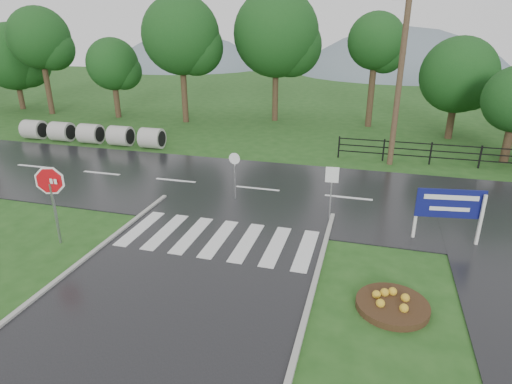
% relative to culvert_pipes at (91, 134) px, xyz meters
% --- Properties ---
extents(ground, '(120.00, 120.00, 0.00)m').
position_rel_culvert_pipes_xyz_m(ground, '(12.09, -15.00, -0.60)').
color(ground, '#214C19').
rests_on(ground, ground).
extents(main_road, '(90.00, 8.00, 0.04)m').
position_rel_culvert_pipes_xyz_m(main_road, '(12.09, -5.00, -0.60)').
color(main_road, black).
rests_on(main_road, ground).
extents(walkway, '(2.20, 11.00, 0.04)m').
position_rel_culvert_pipes_xyz_m(walkway, '(20.59, -11.00, -0.60)').
color(walkway, '#262628').
rests_on(walkway, ground).
extents(crosswalk, '(6.50, 2.80, 0.02)m').
position_rel_culvert_pipes_xyz_m(crosswalk, '(12.09, -10.00, -0.54)').
color(crosswalk, silver).
rests_on(crosswalk, ground).
extents(fence_west, '(9.58, 0.08, 1.20)m').
position_rel_culvert_pipes_xyz_m(fence_west, '(19.84, 1.00, 0.12)').
color(fence_west, black).
rests_on(fence_west, ground).
extents(hills, '(102.00, 48.00, 48.00)m').
position_rel_culvert_pipes_xyz_m(hills, '(15.59, 50.00, -16.14)').
color(hills, slate).
rests_on(hills, ground).
extents(treeline, '(83.20, 5.20, 10.00)m').
position_rel_culvert_pipes_xyz_m(treeline, '(13.09, 9.00, -0.60)').
color(treeline, '#123B15').
rests_on(treeline, ground).
extents(culvert_pipes, '(9.70, 1.20, 1.20)m').
position_rel_culvert_pipes_xyz_m(culvert_pipes, '(0.00, 0.00, 0.00)').
color(culvert_pipes, '#9E9B93').
rests_on(culvert_pipes, ground).
extents(stop_sign, '(1.23, 0.39, 2.87)m').
position_rel_culvert_pipes_xyz_m(stop_sign, '(7.01, -11.63, 1.39)').
color(stop_sign, '#939399').
rests_on(stop_sign, ground).
extents(estate_billboard, '(2.16, 0.37, 1.91)m').
position_rel_culvert_pipes_xyz_m(estate_billboard, '(19.50, -8.06, 0.71)').
color(estate_billboard, silver).
rests_on(estate_billboard, ground).
extents(flower_bed, '(1.87, 1.87, 0.37)m').
position_rel_culvert_pipes_xyz_m(flower_bed, '(17.74, -12.37, -0.46)').
color(flower_bed, '#332111').
rests_on(flower_bed, ground).
extents(reg_sign_small, '(0.48, 0.07, 2.15)m').
position_rel_culvert_pipes_xyz_m(reg_sign_small, '(15.56, -7.50, 0.92)').
color(reg_sign_small, '#939399').
rests_on(reg_sign_small, ground).
extents(reg_sign_round, '(0.48, 0.07, 2.04)m').
position_rel_culvert_pipes_xyz_m(reg_sign_round, '(11.49, -6.38, 0.71)').
color(reg_sign_round, '#939399').
rests_on(reg_sign_round, ground).
extents(utility_pole_east, '(1.54, 0.29, 8.68)m').
position_rel_culvert_pipes_xyz_m(utility_pole_east, '(17.84, 0.50, 3.81)').
color(utility_pole_east, '#473523').
rests_on(utility_pole_east, ground).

